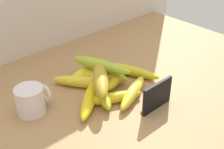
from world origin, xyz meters
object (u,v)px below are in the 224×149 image
at_px(banana_2, 83,82).
at_px(banana_4, 90,98).
at_px(banana_10, 101,65).
at_px(banana_1, 133,92).
at_px(coffee_mug, 31,100).
at_px(banana_5, 88,71).
at_px(chalkboard_sign, 157,97).
at_px(banana_0, 131,71).
at_px(banana_7, 99,89).
at_px(banana_3, 114,98).
at_px(banana_8, 101,77).
at_px(banana_6, 117,77).
at_px(banana_9, 100,79).

xyz_separation_m(banana_2, banana_4, (-0.04, -0.08, 0.00)).
bearing_deg(banana_10, banana_1, -84.07).
height_order(coffee_mug, banana_10, banana_10).
bearing_deg(banana_5, banana_1, -81.92).
bearing_deg(banana_5, coffee_mug, -170.48).
bearing_deg(chalkboard_sign, banana_0, 66.94).
distance_m(banana_2, banana_7, 0.07).
bearing_deg(banana_7, banana_3, -83.94).
distance_m(banana_8, banana_10, 0.04).
bearing_deg(banana_6, coffee_mug, 170.11).
xyz_separation_m(banana_5, banana_6, (0.05, -0.09, -0.00)).
height_order(chalkboard_sign, banana_10, chalkboard_sign).
xyz_separation_m(chalkboard_sign, banana_3, (-0.07, 0.10, -0.02)).
height_order(banana_1, banana_8, banana_8).
xyz_separation_m(banana_1, banana_4, (-0.11, 0.06, 0.00)).
relative_size(banana_4, banana_8, 1.18).
height_order(banana_8, banana_9, banana_9).
relative_size(banana_3, banana_9, 1.00).
relative_size(banana_1, banana_2, 0.94).
bearing_deg(banana_5, banana_3, -101.66).
distance_m(coffee_mug, banana_1, 0.29).
bearing_deg(banana_4, coffee_mug, 150.35).
bearing_deg(banana_5, banana_9, -111.21).
relative_size(banana_3, banana_8, 1.01).
bearing_deg(banana_8, banana_10, 57.47).
relative_size(banana_4, banana_9, 1.17).
distance_m(banana_9, banana_10, 0.09).
relative_size(chalkboard_sign, banana_3, 0.65).
xyz_separation_m(chalkboard_sign, banana_7, (-0.08, 0.16, -0.02)).
bearing_deg(banana_4, banana_5, 54.15).
bearing_deg(banana_0, banana_1, -132.73).
bearing_deg(banana_10, banana_6, -43.04).
height_order(banana_5, banana_10, banana_10).
height_order(banana_1, banana_5, banana_5).
relative_size(banana_5, banana_6, 1.15).
bearing_deg(banana_1, banana_0, 47.27).
height_order(banana_0, banana_4, banana_4).
bearing_deg(banana_6, banana_3, -139.00).
bearing_deg(banana_5, banana_0, -38.08).
relative_size(banana_2, banana_10, 0.94).
distance_m(coffee_mug, banana_0, 0.34).
bearing_deg(banana_10, banana_2, 165.72).
bearing_deg(banana_2, chalkboard_sign, -69.01).
bearing_deg(banana_10, banana_4, -145.12).
height_order(coffee_mug, banana_0, coffee_mug).
distance_m(banana_4, banana_8, 0.11).
distance_m(banana_1, banana_5, 0.18).
height_order(banana_4, banana_6, same).
relative_size(banana_0, banana_8, 1.18).
relative_size(coffee_mug, banana_7, 0.46).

